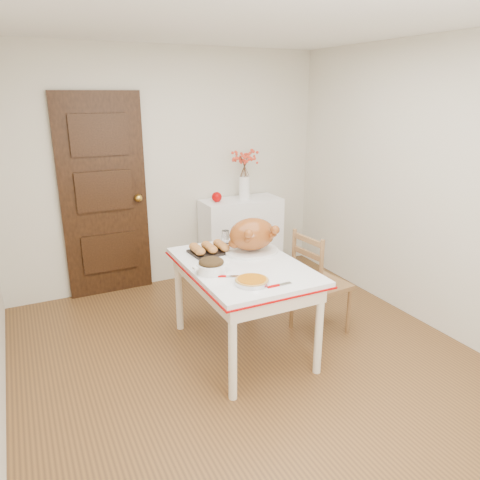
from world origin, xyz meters
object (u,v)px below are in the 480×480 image
turkey_platter (252,236)px  sideboard (241,238)px  pumpkin_pie (252,280)px  kitchen_table (243,307)px  chair_oak (321,282)px

turkey_platter → sideboard: bearing=63.8°
sideboard → turkey_platter: 1.46m
sideboard → pumpkin_pie: (-0.84, -1.86, 0.34)m
turkey_platter → pumpkin_pie: size_ratio=1.90×
pumpkin_pie → kitchen_table: bearing=72.5°
sideboard → kitchen_table: sideboard is taller
kitchen_table → turkey_platter: 0.59m
turkey_platter → pumpkin_pie: bearing=-121.2°
kitchen_table → chair_oak: 0.76m
pumpkin_pie → turkey_platter: bearing=62.2°
chair_oak → pumpkin_pie: (-0.88, -0.36, 0.32)m
pumpkin_pie → sideboard: bearing=65.7°
kitchen_table → chair_oak: size_ratio=1.36×
kitchen_table → chair_oak: chair_oak is taller
kitchen_table → chair_oak: (0.76, -0.02, 0.09)m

